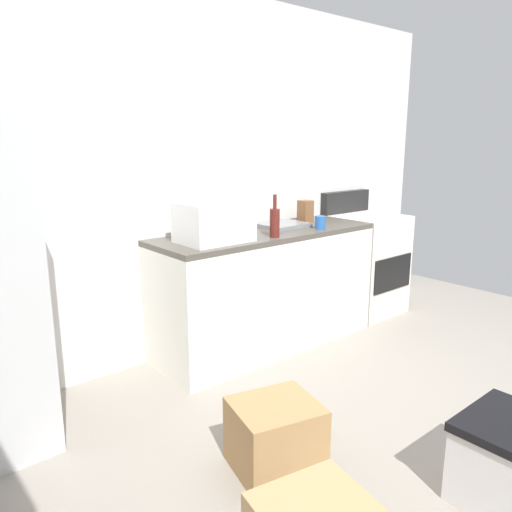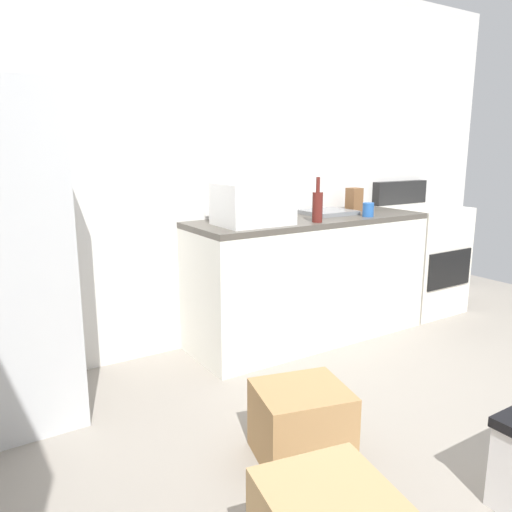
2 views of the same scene
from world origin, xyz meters
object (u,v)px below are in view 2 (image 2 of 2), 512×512
Objects in this scene: knife_block at (354,199)px; cardboard_box_medium at (301,423)px; microwave at (253,204)px; coffee_mug at (368,210)px; stove_oven at (419,257)px; wine_bottle at (317,206)px.

cardboard_box_medium is (-1.50, -1.27, -0.82)m from knife_block.
microwave is 0.92m from coffee_mug.
stove_oven is at bearing -8.56° from knife_block.
knife_block is at bearing 9.52° from microwave.
cardboard_box_medium is at bearing -139.58° from knife_block.
knife_block is (-0.69, 0.10, 0.52)m from stove_oven.
wine_bottle is 0.71m from knife_block.
coffee_mug is 0.34m from knife_block.
cardboard_box_medium is (-1.35, -0.97, -0.78)m from coffee_mug.
microwave is at bearing 172.06° from coffee_mug.
microwave reaches higher than cardboard_box_medium.
knife_block is 2.13m from cardboard_box_medium.
stove_oven is at bearing 9.22° from wine_bottle.
microwave reaches higher than stove_oven.
microwave is 4.60× the size of coffee_mug.
coffee_mug is at bearing -166.69° from stove_oven.
wine_bottle is at bearing -170.78° from stove_oven.
wine_bottle is at bearing -153.35° from knife_block.
microwave is 1.47m from cardboard_box_medium.
stove_oven is at bearing 13.31° from coffee_mug.
stove_oven is 1.84m from microwave.
wine_bottle is 3.00× the size of coffee_mug.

